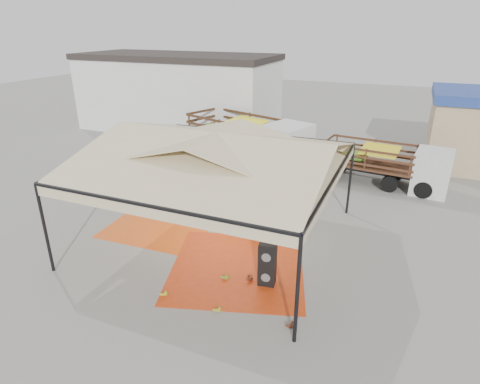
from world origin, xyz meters
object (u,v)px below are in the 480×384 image
at_px(banana_heap, 254,204).
at_px(speaker_stack, 267,264).
at_px(truck_left, 251,136).
at_px(vendor, 274,183).
at_px(truck_right, 390,161).

relative_size(banana_heap, speaker_stack, 3.59).
height_order(banana_heap, truck_left, truck_left).
relative_size(speaker_stack, vendor, 0.84).
bearing_deg(speaker_stack, truck_left, 105.87).
xyz_separation_m(speaker_stack, truck_left, (-4.70, 10.63, 0.88)).
xyz_separation_m(speaker_stack, truck_right, (2.75, 10.01, 0.53)).
relative_size(speaker_stack, truck_left, 0.18).
bearing_deg(banana_heap, truck_left, 112.59).
relative_size(banana_heap, truck_left, 0.64).
relative_size(speaker_stack, truck_right, 0.23).
bearing_deg(vendor, truck_left, -52.58).
distance_m(banana_heap, truck_left, 7.02).
relative_size(truck_left, truck_right, 1.31).
bearing_deg(speaker_stack, vendor, 98.79).
bearing_deg(truck_right, vendor, -131.91).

